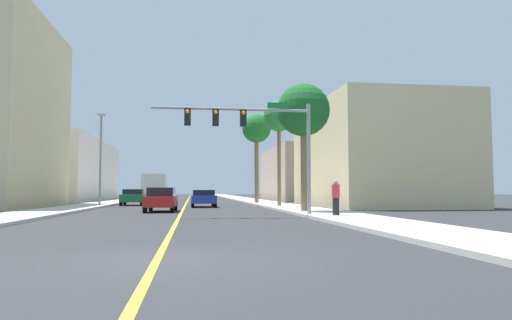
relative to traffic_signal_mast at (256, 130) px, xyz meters
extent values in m
plane|color=#2D2D30|center=(-3.80, 28.33, -4.37)|extent=(192.00, 192.00, 0.00)
cube|color=beige|center=(-11.59, 28.33, -4.30)|extent=(3.30, 168.00, 0.15)
cube|color=beige|center=(3.99, 28.33, -4.30)|extent=(3.30, 168.00, 0.15)
cube|color=yellow|center=(-3.80, 28.33, -4.37)|extent=(0.16, 144.00, 0.01)
cube|color=silver|center=(-21.30, 37.73, -0.55)|extent=(13.31, 25.01, 7.64)
cube|color=beige|center=(12.24, 14.45, -0.09)|extent=(10.39, 16.41, 8.56)
cube|color=tan|center=(15.31, 36.50, -0.94)|extent=(16.53, 18.75, 6.87)
cylinder|color=gray|center=(2.75, 0.01, -1.40)|extent=(0.20, 0.20, 5.64)
cylinder|color=gray|center=(-1.23, 0.01, 1.05)|extent=(7.96, 0.14, 0.14)
cube|color=black|center=(-0.64, 0.01, 0.60)|extent=(0.32, 0.24, 0.84)
sphere|color=orange|center=(-0.64, -0.13, 0.85)|extent=(0.20, 0.20, 0.20)
cube|color=black|center=(-2.03, 0.01, 0.60)|extent=(0.32, 0.24, 0.84)
sphere|color=orange|center=(-2.03, -0.13, 0.85)|extent=(0.20, 0.20, 0.20)
cube|color=black|center=(-3.42, 0.01, 0.60)|extent=(0.32, 0.24, 0.84)
sphere|color=orange|center=(-3.42, -0.13, 0.85)|extent=(0.20, 0.20, 0.20)
cube|color=#147233|center=(1.15, 0.01, 1.30)|extent=(1.10, 0.04, 0.28)
cylinder|color=gray|center=(-10.44, 14.84, -0.69)|extent=(0.16, 0.16, 7.05)
cube|color=beige|center=(-10.44, 14.84, 2.98)|extent=(0.56, 0.28, 0.20)
cylinder|color=brown|center=(3.26, 3.17, -1.28)|extent=(0.36, 0.36, 5.89)
sphere|color=#195B23|center=(3.26, 3.17, 1.67)|extent=(3.09, 3.09, 3.09)
cone|color=#195B23|center=(4.18, 3.27, 1.47)|extent=(0.57, 1.58, 1.58)
cone|color=#195B23|center=(3.60, 4.03, 1.47)|extent=(1.29, 0.81, 1.49)
cone|color=#195B23|center=(2.79, 3.97, 1.47)|extent=(1.54, 1.17, 1.44)
cone|color=#195B23|center=(2.34, 3.01, 1.47)|extent=(0.65, 1.61, 1.25)
cone|color=#195B23|center=(2.84, 2.34, 1.47)|extent=(1.20, 0.84, 1.48)
cone|color=#195B23|center=(3.75, 2.39, 1.47)|extent=(1.33, 1.04, 1.48)
cylinder|color=brown|center=(3.47, 11.96, -0.74)|extent=(0.29, 0.29, 6.96)
sphere|color=#287F33|center=(3.47, 11.96, 2.74)|extent=(2.44, 2.44, 2.44)
cone|color=#287F33|center=(4.20, 12.01, 2.54)|extent=(0.50, 1.18, 1.43)
cone|color=#287F33|center=(3.82, 12.61, 2.54)|extent=(1.22, 0.91, 1.08)
cone|color=#287F33|center=(2.91, 12.43, 2.54)|extent=(1.03, 1.12, 1.53)
cone|color=#287F33|center=(2.92, 11.48, 2.54)|extent=(1.07, 1.14, 1.22)
cone|color=#287F33|center=(3.76, 11.29, 2.54)|extent=(1.32, 0.86, 1.34)
cylinder|color=brown|center=(2.93, 20.76, -0.63)|extent=(0.40, 0.40, 7.18)
sphere|color=#1E6B28|center=(2.93, 20.76, 2.96)|extent=(2.81, 2.81, 2.81)
cone|color=#1E6B28|center=(3.76, 20.64, 2.76)|extent=(0.60, 1.42, 1.14)
cone|color=#1E6B28|center=(3.46, 21.41, 2.76)|extent=(1.36, 1.24, 1.38)
cone|color=#1E6B28|center=(2.65, 21.55, 2.76)|extent=(1.35, 0.78, 1.58)
cone|color=#1E6B28|center=(2.10, 20.64, 2.76)|extent=(0.61, 1.49, 1.30)
cone|color=#1E6B28|center=(2.65, 19.96, 2.76)|extent=(1.45, 0.88, 1.23)
cone|color=#1E6B28|center=(3.20, 19.96, 2.76)|extent=(1.31, 0.77, 1.49)
cube|color=red|center=(-5.09, 6.41, -3.72)|extent=(1.91, 4.01, 0.66)
cube|color=black|center=(-5.08, 6.44, -3.13)|extent=(1.64, 2.10, 0.52)
cylinder|color=black|center=(-5.84, 7.86, -4.05)|extent=(0.24, 0.65, 0.64)
cylinder|color=black|center=(-4.25, 7.81, -4.05)|extent=(0.24, 0.65, 0.64)
cylinder|color=black|center=(-5.92, 5.00, -4.05)|extent=(0.24, 0.65, 0.64)
cylinder|color=black|center=(-4.33, 4.95, -4.05)|extent=(0.24, 0.65, 0.64)
cube|color=#196638|center=(-8.37, 18.88, -3.72)|extent=(2.00, 3.88, 0.66)
cube|color=black|center=(-8.37, 19.12, -3.17)|extent=(1.73, 2.01, 0.45)
cylinder|color=black|center=(-7.48, 17.53, -4.05)|extent=(0.23, 0.64, 0.64)
cylinder|color=black|center=(-9.20, 17.49, -4.05)|extent=(0.23, 0.64, 0.64)
cylinder|color=black|center=(-7.54, 20.27, -4.05)|extent=(0.23, 0.64, 0.64)
cylinder|color=black|center=(-9.25, 20.24, -4.05)|extent=(0.23, 0.64, 0.64)
cube|color=#1E389E|center=(-2.29, 14.04, -3.74)|extent=(1.96, 4.30, 0.62)
cube|color=black|center=(-2.29, 13.82, -3.22)|extent=(1.70, 1.92, 0.42)
cylinder|color=black|center=(-3.17, 15.61, -4.05)|extent=(0.23, 0.64, 0.64)
cylinder|color=black|center=(-1.46, 15.63, -4.05)|extent=(0.23, 0.64, 0.64)
cylinder|color=black|center=(-3.12, 12.44, -4.05)|extent=(0.23, 0.64, 0.64)
cylinder|color=black|center=(-1.42, 12.46, -4.05)|extent=(0.23, 0.64, 0.64)
cube|color=red|center=(-7.38, 31.99, -3.12)|extent=(2.48, 2.60, 1.60)
cube|color=silver|center=(-7.23, 27.49, -2.64)|extent=(2.61, 6.55, 2.56)
cylinder|color=black|center=(-8.43, 31.95, -3.92)|extent=(0.31, 0.91, 0.90)
cylinder|color=black|center=(-6.33, 32.02, -3.92)|extent=(0.31, 0.91, 0.90)
cylinder|color=black|center=(-8.23, 25.84, -3.92)|extent=(0.31, 0.91, 0.90)
cylinder|color=black|center=(-6.13, 25.91, -3.92)|extent=(0.31, 0.91, 0.90)
cylinder|color=black|center=(3.66, -1.55, -3.81)|extent=(0.32, 0.32, 0.82)
cylinder|color=#B23338|center=(3.66, -1.55, -3.08)|extent=(0.38, 0.38, 0.65)
sphere|color=tan|center=(3.66, -1.55, -2.64)|extent=(0.22, 0.22, 0.22)
camera|label=1|loc=(-3.12, -22.73, -3.03)|focal=32.06mm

